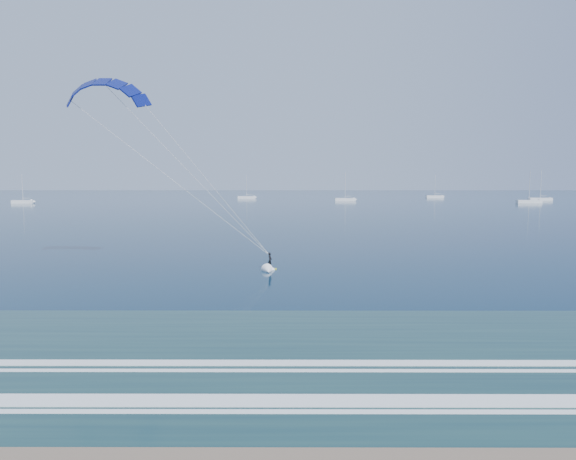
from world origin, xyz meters
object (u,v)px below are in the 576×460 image
at_px(sailboat_0, 23,202).
at_px(sailboat_3, 435,196).
at_px(kitesurfer_rig, 184,167).
at_px(sailboat_2, 345,199).
at_px(sailboat_1, 247,197).
at_px(sailboat_4, 540,199).
at_px(sailboat_5, 529,201).

relative_size(sailboat_0, sailboat_3, 0.94).
height_order(kitesurfer_rig, sailboat_2, kitesurfer_rig).
xyz_separation_m(sailboat_1, sailboat_2, (43.27, -26.78, 0.01)).
bearing_deg(sailboat_4, sailboat_0, -172.15).
bearing_deg(sailboat_3, sailboat_2, -140.94).
height_order(sailboat_1, sailboat_3, sailboat_3).
bearing_deg(kitesurfer_rig, sailboat_3, 68.55).
distance_m(kitesurfer_rig, sailboat_5, 176.17).
relative_size(kitesurfer_rig, sailboat_0, 1.90).
distance_m(kitesurfer_rig, sailboat_4, 207.10).
bearing_deg(sailboat_2, sailboat_5, -18.22).
xyz_separation_m(sailboat_0, sailboat_2, (121.87, 24.14, 0.01)).
bearing_deg(sailboat_1, sailboat_2, -31.76).
height_order(sailboat_0, sailboat_4, sailboat_4).
bearing_deg(sailboat_5, sailboat_3, 106.32).
xyz_separation_m(sailboat_0, sailboat_4, (205.08, 28.27, 0.01)).
bearing_deg(sailboat_3, sailboat_0, -159.57).
distance_m(sailboat_3, sailboat_4, 49.46).
distance_m(sailboat_0, sailboat_5, 188.20).
xyz_separation_m(sailboat_2, sailboat_5, (66.31, -21.82, 0.00)).
bearing_deg(sailboat_2, kitesurfer_rig, -101.07).
distance_m(sailboat_3, sailboat_5, 63.68).
relative_size(sailboat_3, sailboat_5, 0.95).
distance_m(kitesurfer_rig, sailboat_3, 222.08).
distance_m(sailboat_0, sailboat_3, 181.72).
xyz_separation_m(kitesurfer_rig, sailboat_1, (-10.54, 194.03, -8.84)).
xyz_separation_m(sailboat_4, sailboat_5, (-16.90, -25.96, -0.01)).
relative_size(sailboat_0, sailboat_2, 0.91).
distance_m(sailboat_0, sailboat_4, 207.02).
bearing_deg(sailboat_4, sailboat_5, -123.06).
distance_m(sailboat_0, sailboat_2, 124.24).
bearing_deg(sailboat_1, kitesurfer_rig, -86.89).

